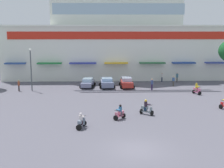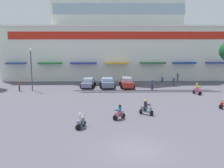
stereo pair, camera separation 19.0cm
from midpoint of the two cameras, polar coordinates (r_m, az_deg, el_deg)
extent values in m
plane|color=#595762|center=(33.98, 2.59, -4.24)|extent=(128.00, 128.00, 0.00)
cube|color=white|center=(55.52, 0.99, 6.32)|extent=(40.42, 11.04, 9.46)
cube|color=silver|center=(56.19, 1.00, 15.48)|extent=(23.03, 9.93, 8.39)
cube|color=red|center=(49.83, 1.28, 9.56)|extent=(37.19, 0.12, 1.28)
cube|color=white|center=(49.80, 1.29, 11.46)|extent=(40.42, 0.70, 0.24)
cube|color=#28488E|center=(51.77, -18.34, 3.89)|extent=(3.41, 1.10, 0.20)
cube|color=#1F793A|center=(50.40, -12.02, 4.03)|extent=(4.09, 1.10, 0.20)
cube|color=#2F3B9C|center=(49.68, -5.56, 4.12)|extent=(4.54, 1.10, 0.20)
cube|color=gold|center=(49.60, 1.02, 4.15)|extent=(4.03, 1.10, 0.20)
cube|color=#2B673E|center=(50.25, 8.17, 4.13)|extent=(4.39, 1.10, 0.20)
cube|color=navy|center=(51.44, 14.18, 4.06)|extent=(3.95, 1.10, 0.20)
cube|color=#2F408F|center=(53.35, 20.36, 3.94)|extent=(4.34, 1.10, 0.20)
cube|color=#99B7C6|center=(45.57, 1.57, 14.60)|extent=(20.27, 0.08, 1.68)
cube|color=slate|center=(45.07, -4.61, 0.09)|extent=(1.99, 4.09, 0.65)
cube|color=#93B1C4|center=(44.97, -4.62, 0.81)|extent=(1.57, 2.10, 0.50)
cylinder|color=black|center=(46.44, -5.36, 0.01)|extent=(0.61, 0.22, 0.60)
cylinder|color=black|center=(46.20, -3.39, -0.01)|extent=(0.61, 0.22, 0.60)
cylinder|color=black|center=(44.06, -5.88, -0.55)|extent=(0.61, 0.22, 0.60)
cylinder|color=black|center=(43.81, -3.81, -0.58)|extent=(0.61, 0.22, 0.60)
cube|color=slate|center=(44.69, -0.81, 0.12)|extent=(2.04, 3.97, 0.77)
cube|color=#8CADCF|center=(44.59, -0.82, 0.90)|extent=(1.68, 2.02, 0.46)
cylinder|color=black|center=(45.89, -2.05, -0.07)|extent=(0.61, 0.20, 0.60)
cylinder|color=black|center=(46.00, 0.23, -0.04)|extent=(0.61, 0.20, 0.60)
cylinder|color=black|center=(43.52, -1.91, -0.63)|extent=(0.61, 0.20, 0.60)
cylinder|color=black|center=(43.65, 0.49, -0.60)|extent=(0.61, 0.20, 0.60)
cube|color=#B22C24|center=(44.92, 3.07, 0.15)|extent=(1.76, 4.37, 0.76)
cube|color=#9DABC6|center=(44.81, 3.08, 0.96)|extent=(1.49, 2.20, 0.54)
cylinder|color=black|center=(46.22, 1.87, 0.00)|extent=(0.60, 0.18, 0.60)
cylinder|color=black|center=(46.38, 3.93, 0.02)|extent=(0.60, 0.18, 0.60)
cylinder|color=black|center=(43.59, 2.15, -0.62)|extent=(0.60, 0.18, 0.60)
cylinder|color=black|center=(43.76, 4.33, -0.60)|extent=(0.60, 0.18, 0.60)
cylinder|color=black|center=(41.13, 17.08, -1.78)|extent=(0.54, 0.32, 0.52)
cylinder|color=black|center=(42.07, 16.03, -1.46)|extent=(0.54, 0.32, 0.52)
cube|color=#E46293|center=(41.58, 16.55, -1.54)|extent=(0.64, 1.11, 0.10)
cube|color=#E46293|center=(41.67, 16.39, -0.92)|extent=(0.52, 0.75, 0.28)
cube|color=#E46293|center=(41.17, 16.99, -1.39)|extent=(0.35, 0.24, 0.72)
cylinder|color=black|center=(41.05, 17.05, -0.64)|extent=(0.50, 0.22, 0.04)
cube|color=slate|center=(41.62, 16.47, -1.11)|extent=(0.40, 0.37, 0.36)
cylinder|color=gold|center=(41.54, 16.50, -0.48)|extent=(0.41, 0.41, 0.57)
sphere|color=gold|center=(41.47, 16.53, 0.06)|extent=(0.25, 0.25, 0.25)
cube|color=gold|center=(41.32, 16.74, -0.50)|extent=(0.47, 0.53, 0.10)
cylinder|color=black|center=(30.10, 8.02, -5.72)|extent=(0.42, 0.50, 0.52)
cylinder|color=black|center=(30.65, 5.92, -5.38)|extent=(0.42, 0.50, 0.52)
cube|color=slate|center=(30.36, 6.96, -5.44)|extent=(1.06, 0.87, 0.10)
cube|color=slate|center=(30.35, 6.60, -4.63)|extent=(0.74, 0.65, 0.28)
cube|color=slate|center=(30.09, 7.82, -5.22)|extent=(0.30, 0.34, 0.71)
cylinder|color=black|center=(29.93, 7.89, -4.20)|extent=(0.33, 0.44, 0.04)
cube|color=#172941|center=(30.34, 6.77, -4.88)|extent=(0.41, 0.42, 0.36)
cylinder|color=#302231|center=(30.22, 6.78, -4.02)|extent=(0.45, 0.45, 0.58)
sphere|color=gold|center=(30.12, 6.80, -3.29)|extent=(0.25, 0.25, 0.25)
cube|color=#302231|center=(30.09, 7.25, -4.04)|extent=(0.56, 0.53, 0.10)
cylinder|color=black|center=(26.82, -5.49, -7.66)|extent=(0.54, 0.27, 0.52)
cylinder|color=black|center=(25.65, -6.46, -8.52)|extent=(0.54, 0.27, 0.52)
cube|color=slate|center=(26.22, -5.97, -7.95)|extent=(0.57, 1.19, 0.10)
cube|color=slate|center=(25.90, -6.16, -7.37)|extent=(0.48, 0.79, 0.28)
cube|color=slate|center=(26.64, -5.59, -7.30)|extent=(0.35, 0.22, 0.66)
cylinder|color=black|center=(26.51, -5.60, -6.18)|extent=(0.51, 0.17, 0.04)
cube|color=black|center=(26.03, -6.08, -7.56)|extent=(0.38, 0.35, 0.36)
cylinder|color=silver|center=(25.90, -6.09, -6.65)|extent=(0.39, 0.39, 0.50)
sphere|color=silver|center=(25.80, -6.11, -5.89)|extent=(0.25, 0.25, 0.25)
cube|color=silver|center=(26.15, -5.88, -6.43)|extent=(0.44, 0.51, 0.10)
cylinder|color=black|center=(34.55, 20.81, -4.22)|extent=(0.28, 0.54, 0.52)
cube|color=red|center=(34.58, 20.99, -3.88)|extent=(0.22, 0.35, 0.64)
cylinder|color=black|center=(34.44, 21.02, -3.04)|extent=(0.18, 0.51, 0.04)
cylinder|color=black|center=(28.19, 0.84, -6.72)|extent=(0.48, 0.45, 0.52)
cylinder|color=black|center=(29.08, 2.35, -6.20)|extent=(0.48, 0.45, 0.52)
cube|color=#DC7089|center=(28.62, 1.61, -6.34)|extent=(0.91, 0.97, 0.10)
cube|color=#DC7089|center=(28.69, 1.88, -5.63)|extent=(0.67, 0.70, 0.28)
cube|color=#DC7089|center=(28.22, 0.99, -6.29)|extent=(0.33, 0.32, 0.63)
cylinder|color=black|center=(28.06, 0.97, -5.27)|extent=(0.41, 0.37, 0.04)
cube|color=#523C48|center=(28.65, 1.76, -5.90)|extent=(0.43, 0.42, 0.36)
cylinder|color=#32638D|center=(28.53, 1.76, -5.03)|extent=(0.45, 0.45, 0.54)
sphere|color=black|center=(28.43, 1.77, -4.29)|extent=(0.25, 0.25, 0.25)
cube|color=#32638D|center=(28.32, 1.43, -5.09)|extent=(0.55, 0.55, 0.10)
cylinder|color=black|center=(44.16, -17.68, -0.80)|extent=(0.19, 0.19, 0.83)
cylinder|color=brown|center=(44.03, -17.73, 0.12)|extent=(0.31, 0.31, 0.61)
sphere|color=tan|center=(43.97, -17.76, 0.66)|extent=(0.23, 0.23, 0.23)
cylinder|color=#2F1F4C|center=(43.08, 8.05, -0.64)|extent=(0.32, 0.32, 0.90)
cylinder|color=#3D5087|center=(42.94, 8.07, 0.33)|extent=(0.51, 0.51, 0.58)
sphere|color=tan|center=(42.88, 8.09, 0.87)|extent=(0.24, 0.24, 0.24)
cylinder|color=#263046|center=(50.69, 10.02, 0.87)|extent=(0.23, 0.23, 0.80)
cylinder|color=silver|center=(50.58, 10.04, 1.63)|extent=(0.38, 0.38, 0.57)
sphere|color=tan|center=(50.53, 10.06, 2.06)|extent=(0.20, 0.20, 0.20)
cylinder|color=#443F38|center=(46.85, 12.20, 0.07)|extent=(0.31, 0.31, 0.86)
cylinder|color=#335383|center=(46.73, 12.23, 0.91)|extent=(0.51, 0.51, 0.53)
sphere|color=#D3AB87|center=(46.67, 12.25, 1.38)|extent=(0.24, 0.24, 0.24)
cylinder|color=#484646|center=(50.71, 12.91, 0.79)|extent=(0.25, 0.25, 0.84)
cylinder|color=#36667E|center=(50.60, 12.94, 1.62)|extent=(0.41, 0.41, 0.64)
sphere|color=tan|center=(50.54, 12.96, 2.09)|extent=(0.20, 0.20, 0.20)
cylinder|color=#474C51|center=(43.47, -15.46, 2.48)|extent=(0.16, 0.16, 5.83)
ellipsoid|color=silver|center=(43.18, -15.65, 6.55)|extent=(0.40, 0.40, 0.28)
camera|label=1|loc=(0.09, -89.85, 0.03)|focal=46.37mm
camera|label=2|loc=(0.09, 90.15, -0.03)|focal=46.37mm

